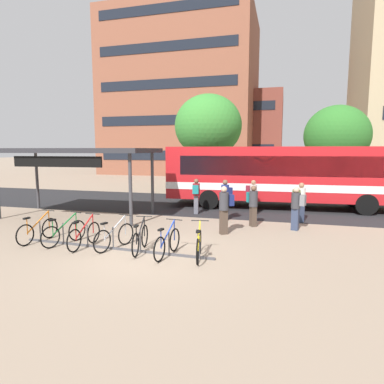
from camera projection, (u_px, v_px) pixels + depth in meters
The scene contains 23 objects.
ground at pixel (148, 254), 9.66m from camera, with size 200.00×200.00×0.00m, color gray.
bus_lane_asphalt at pixel (212, 205), 18.29m from camera, with size 80.00×7.20×0.01m, color #232326.
city_bus at pixel (285, 174), 17.05m from camera, with size 12.14×3.22×3.20m.
bike_rack at pixel (113, 246), 10.11m from camera, with size 6.47×0.37×0.70m.
parked_bicycle_orange_0 at pixel (38, 231), 10.89m from camera, with size 0.52×1.72×0.99m.
parked_bicycle_green_1 at pixel (64, 233), 10.60m from camera, with size 0.64×1.67×0.99m.
parked_bicycle_red_2 at pixel (84, 235), 10.27m from camera, with size 0.52×1.72×0.99m.
parked_bicycle_silver_3 at pixel (114, 237), 10.13m from camera, with size 0.64×1.67×0.99m.
parked_bicycle_black_4 at pixel (140, 239), 9.84m from camera, with size 0.52×1.71×0.99m.
parked_bicycle_blue_5 at pixel (167, 243), 9.41m from camera, with size 0.52×1.72×0.99m.
parked_bicycle_yellow_6 at pixel (199, 245), 9.24m from camera, with size 0.53×1.70×0.99m.
transit_shelter at pixel (76, 152), 14.76m from camera, with size 7.24×3.74×3.11m.
commuter_navy_pack_0 at pixel (225, 197), 14.12m from camera, with size 0.59×0.58×1.77m.
commuter_teal_pack_1 at pixel (196, 194), 15.57m from camera, with size 0.38×0.56×1.68m.
commuter_maroon_pack_2 at pixel (252, 195), 15.27m from camera, with size 0.55×0.38×1.66m.
commuter_olive_pack_3 at pixel (300, 199), 13.75m from camera, with size 0.60×0.57×1.68m.
commuter_grey_pack_4 at pixel (297, 206), 12.37m from camera, with size 0.59×0.45×1.66m.
commuter_navy_pack_5 at pixel (225, 207), 11.82m from camera, with size 0.60×0.55×1.75m.
commuter_teal_pack_6 at pixel (253, 203), 13.05m from camera, with size 0.55×0.60×1.65m.
street_tree_0 at pixel (208, 126), 23.79m from camera, with size 4.85×4.85×7.02m.
street_tree_1 at pixel (337, 136), 23.55m from camera, with size 4.57×4.57×6.20m.
building_left_wing at pixel (184, 97), 43.30m from camera, with size 18.35×13.96×19.89m.
building_centre_block at pixel (230, 134), 47.80m from camera, with size 14.57×12.71×10.50m.
Camera 1 is at (3.74, -8.67, 3.06)m, focal length 30.70 mm.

